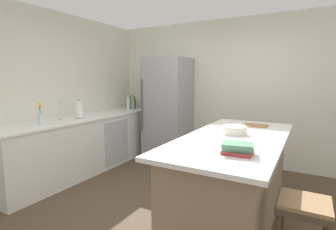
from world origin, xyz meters
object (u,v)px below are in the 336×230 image
(syrup_bottle, at_px, (134,103))
(gin_bottle, at_px, (133,103))
(cookbook_stack, at_px, (238,149))
(kitchen_island, at_px, (233,178))
(cutting_board, at_px, (256,125))
(refrigerator, at_px, (168,109))
(sink_faucet, at_px, (60,110))
(flower_vase, at_px, (41,117))
(soda_bottle, at_px, (128,103))
(bar_stool, at_px, (304,217))
(mixing_bowl, at_px, (234,130))
(paper_towel_roll, at_px, (79,110))
(olive_oil_bottle, at_px, (131,103))

(syrup_bottle, distance_m, gin_bottle, 0.22)
(gin_bottle, distance_m, cookbook_stack, 3.49)
(kitchen_island, xyz_separation_m, syrup_bottle, (-2.63, 1.76, 0.54))
(syrup_bottle, height_order, cutting_board, syrup_bottle)
(kitchen_island, distance_m, syrup_bottle, 3.21)
(refrigerator, bearing_deg, sink_faucet, -118.26)
(flower_vase, bearing_deg, soda_bottle, 90.26)
(bar_stool, xyz_separation_m, mixing_bowl, (-0.72, 0.80, 0.42))
(soda_bottle, relative_size, cutting_board, 1.14)
(syrup_bottle, distance_m, cookbook_stack, 3.69)
(kitchen_island, xyz_separation_m, paper_towel_roll, (-2.53, 0.18, 0.57))
(olive_oil_bottle, bearing_deg, flower_vase, -87.49)
(bar_stool, height_order, olive_oil_bottle, olive_oil_bottle)
(bar_stool, relative_size, soda_bottle, 2.08)
(paper_towel_roll, distance_m, gin_bottle, 1.39)
(olive_oil_bottle, relative_size, mixing_bowl, 1.09)
(sink_faucet, bearing_deg, flower_vase, -78.75)
(refrigerator, relative_size, gin_bottle, 6.32)
(kitchen_island, xyz_separation_m, flower_vase, (-2.55, -0.48, 0.54))
(olive_oil_bottle, relative_size, soda_bottle, 0.89)
(refrigerator, height_order, cookbook_stack, refrigerator)
(flower_vase, distance_m, mixing_bowl, 2.59)
(cookbook_stack, relative_size, mixing_bowl, 1.02)
(refrigerator, distance_m, cookbook_stack, 2.92)
(kitchen_island, xyz_separation_m, bar_stool, (0.69, -0.68, 0.08))
(cookbook_stack, bearing_deg, cutting_board, 94.67)
(olive_oil_bottle, xyz_separation_m, soda_bottle, (0.08, -0.19, 0.01))
(gin_bottle, relative_size, cutting_board, 1.05)
(kitchen_island, height_order, soda_bottle, soda_bottle)
(syrup_bottle, relative_size, cutting_board, 0.88)
(refrigerator, distance_m, soda_bottle, 0.86)
(mixing_bowl, bearing_deg, flower_vase, -166.65)
(flower_vase, bearing_deg, bar_stool, -3.54)
(syrup_bottle, bearing_deg, bar_stool, -36.33)
(kitchen_island, height_order, flower_vase, flower_vase)
(sink_faucet, relative_size, mixing_bowl, 1.11)
(paper_towel_roll, bearing_deg, gin_bottle, 89.97)
(flower_vase, distance_m, cutting_board, 2.89)
(flower_vase, relative_size, gin_bottle, 1.02)
(cookbook_stack, xyz_separation_m, mixing_bowl, (-0.22, 0.74, -0.00))
(mixing_bowl, bearing_deg, cookbook_stack, -73.23)
(kitchen_island, xyz_separation_m, cookbook_stack, (0.19, -0.62, 0.51))
(syrup_bottle, xyz_separation_m, olive_oil_bottle, (-0.01, -0.11, 0.02))
(bar_stool, xyz_separation_m, olive_oil_bottle, (-3.33, 2.33, 0.48))
(kitchen_island, relative_size, cookbook_stack, 8.02)
(refrigerator, relative_size, sink_faucet, 6.41)
(refrigerator, distance_m, syrup_bottle, 0.94)
(flower_vase, bearing_deg, syrup_bottle, 92.04)
(flower_vase, relative_size, paper_towel_roll, 0.99)
(bar_stool, distance_m, syrup_bottle, 4.15)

